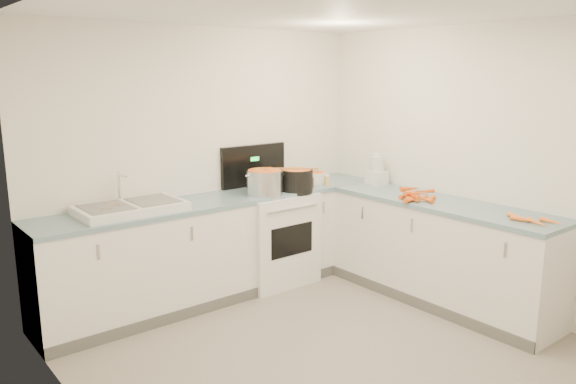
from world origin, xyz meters
TOP-DOWN VIEW (x-y plane):
  - floor at (0.00, 0.00)m, footprint 3.50×4.00m
  - ceiling at (0.00, 0.00)m, footprint 3.50×4.00m
  - wall_back at (0.00, 2.00)m, footprint 3.50×0.00m
  - wall_left at (-1.75, 0.00)m, footprint 0.00×4.00m
  - wall_right at (1.75, 0.00)m, footprint 0.00×4.00m
  - counter_back at (0.00, 1.70)m, footprint 3.50×0.62m
  - counter_right at (1.45, 0.30)m, footprint 0.62×2.20m
  - stove at (0.55, 1.69)m, footprint 0.76×0.65m
  - sink at (-0.90, 1.70)m, footprint 0.86×0.52m
  - steel_pot at (0.38, 1.56)m, footprint 0.45×0.45m
  - black_pot at (0.74, 1.52)m, footprint 0.42×0.42m
  - wooden_spoon at (0.74, 1.52)m, footprint 0.34×0.29m
  - mixing_bowl at (1.14, 1.70)m, footprint 0.28×0.28m
  - extract_bottle at (0.96, 1.53)m, footprint 0.04×0.04m
  - spice_jar at (1.15, 1.52)m, footprint 0.05×0.05m
  - food_processor at (1.59, 1.24)m, footprint 0.18×0.21m
  - carrot_pile at (1.32, 0.51)m, footprint 0.46×0.41m
  - peeled_carrots at (1.38, -0.56)m, footprint 0.21×0.43m
  - peelings at (-1.10, 1.72)m, footprint 0.23×0.27m

SIDE VIEW (x-z plane):
  - floor at x=0.00m, z-range 0.00..0.00m
  - counter_back at x=0.00m, z-range 0.00..0.94m
  - counter_right at x=1.45m, z-range 0.00..0.94m
  - stove at x=0.55m, z-range -0.21..1.15m
  - peeled_carrots at x=1.38m, z-range 0.94..0.98m
  - sink at x=-0.90m, z-range 0.82..1.13m
  - carrot_pile at x=1.32m, z-range 0.93..1.03m
  - spice_jar at x=1.15m, z-range 0.94..1.03m
  - extract_bottle at x=0.96m, z-range 0.94..1.04m
  - mixing_bowl at x=1.14m, z-range 0.94..1.05m
  - peelings at x=-1.10m, z-range 1.01..1.02m
  - black_pot at x=0.74m, z-range 0.92..1.15m
  - steel_pot at x=0.38m, z-range 0.92..1.17m
  - food_processor at x=1.59m, z-range 0.92..1.24m
  - wooden_spoon at x=0.74m, z-range 1.15..1.17m
  - wall_back at x=0.00m, z-range 0.00..2.50m
  - wall_left at x=-1.75m, z-range 0.00..2.50m
  - wall_right at x=1.75m, z-range 0.00..2.50m
  - ceiling at x=0.00m, z-range 2.50..2.50m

